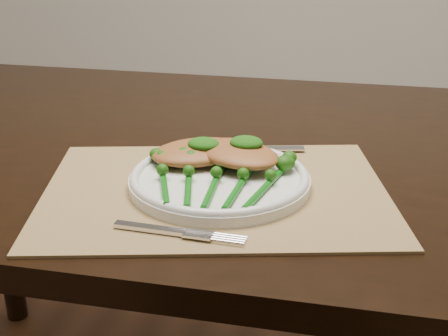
% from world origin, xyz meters
% --- Properties ---
extents(dining_table, '(1.62, 0.93, 0.75)m').
position_xyz_m(dining_table, '(-0.00, 0.14, 0.38)').
color(dining_table, black).
rests_on(dining_table, ground).
extents(placemat, '(0.56, 0.47, 0.00)m').
position_xyz_m(placemat, '(0.01, -0.06, 0.75)').
color(placemat, '#96794C').
rests_on(placemat, dining_table).
extents(dinner_plate, '(0.26, 0.26, 0.02)m').
position_xyz_m(dinner_plate, '(0.01, -0.05, 0.77)').
color(dinner_plate, white).
rests_on(dinner_plate, placemat).
extents(knife, '(0.21, 0.07, 0.01)m').
position_xyz_m(knife, '(-0.01, 0.09, 0.76)').
color(knife, silver).
rests_on(knife, placemat).
extents(fork, '(0.17, 0.02, 0.01)m').
position_xyz_m(fork, '(0.01, -0.20, 0.76)').
color(fork, silver).
rests_on(fork, placemat).
extents(chicken_fillet_left, '(0.18, 0.16, 0.03)m').
position_xyz_m(chicken_fillet_left, '(-0.03, 0.00, 0.78)').
color(chicken_fillet_left, '#9C5D2D').
rests_on(chicken_fillet_left, dinner_plate).
extents(chicken_fillet_right, '(0.17, 0.15, 0.03)m').
position_xyz_m(chicken_fillet_right, '(0.03, -0.00, 0.79)').
color(chicken_fillet_right, '#9C5D2D').
rests_on(chicken_fillet_right, dinner_plate).
extents(pesto_dollop_left, '(0.05, 0.04, 0.02)m').
position_xyz_m(pesto_dollop_left, '(-0.02, -0.01, 0.80)').
color(pesto_dollop_left, '#104009').
rests_on(pesto_dollop_left, chicken_fillet_left).
extents(pesto_dollop_right, '(0.05, 0.04, 0.02)m').
position_xyz_m(pesto_dollop_right, '(0.04, 0.00, 0.80)').
color(pesto_dollop_right, '#104009').
rests_on(pesto_dollop_right, chicken_fillet_right).
extents(broccolini_bundle, '(0.18, 0.20, 0.04)m').
position_xyz_m(broccolini_bundle, '(0.01, -0.09, 0.77)').
color(broccolini_bundle, '#0B570D').
rests_on(broccolini_bundle, dinner_plate).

